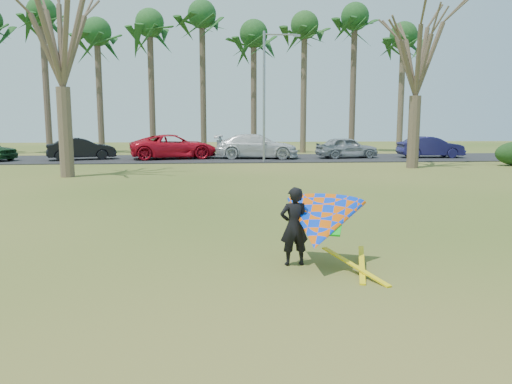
{
  "coord_description": "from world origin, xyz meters",
  "views": [
    {
      "loc": [
        -0.84,
        -9.14,
        2.75
      ],
      "look_at": [
        0.0,
        2.0,
        1.1
      ],
      "focal_mm": 35.0,
      "sensor_mm": 36.0,
      "label": 1
    }
  ],
  "objects": [
    {
      "name": "ground",
      "position": [
        0.0,
        0.0,
        0.0
      ],
      "size": [
        100.0,
        100.0,
        0.0
      ],
      "primitive_type": "plane",
      "color": "#274E11",
      "rests_on": "ground"
    },
    {
      "name": "parking_strip",
      "position": [
        0.0,
        25.0,
        0.03
      ],
      "size": [
        46.0,
        7.0,
        0.06
      ],
      "primitive_type": "cube",
      "color": "black",
      "rests_on": "ground"
    },
    {
      "name": "palm_2",
      "position": [
        -14.0,
        31.0,
        10.52
      ],
      "size": [
        4.84,
        4.84,
        12.24
      ],
      "color": "brown",
      "rests_on": "ground"
    },
    {
      "name": "palm_3",
      "position": [
        -10.0,
        31.0,
        9.17
      ],
      "size": [
        4.84,
        4.84,
        10.84
      ],
      "color": "#47372A",
      "rests_on": "ground"
    },
    {
      "name": "palm_4",
      "position": [
        -6.0,
        31.0,
        9.85
      ],
      "size": [
        4.84,
        4.84,
        11.54
      ],
      "color": "#4F3D2F",
      "rests_on": "ground"
    },
    {
      "name": "palm_5",
      "position": [
        -2.0,
        31.0,
        10.52
      ],
      "size": [
        4.84,
        4.84,
        12.24
      ],
      "color": "#453829",
      "rests_on": "ground"
    },
    {
      "name": "palm_6",
      "position": [
        2.0,
        31.0,
        9.17
      ],
      "size": [
        4.84,
        4.84,
        10.84
      ],
      "color": "#453729",
      "rests_on": "ground"
    },
    {
      "name": "palm_7",
      "position": [
        6.0,
        31.0,
        9.85
      ],
      "size": [
        4.84,
        4.84,
        11.54
      ],
      "color": "brown",
      "rests_on": "ground"
    },
    {
      "name": "palm_8",
      "position": [
        10.0,
        31.0,
        10.52
      ],
      "size": [
        4.84,
        4.84,
        12.24
      ],
      "color": "#4B3A2D",
      "rests_on": "ground"
    },
    {
      "name": "palm_9",
      "position": [
        14.0,
        31.0,
        9.17
      ],
      "size": [
        4.84,
        4.84,
        10.84
      ],
      "color": "brown",
      "rests_on": "ground"
    },
    {
      "name": "bare_tree_left",
      "position": [
        -8.0,
        15.0,
        6.92
      ],
      "size": [
        6.6,
        6.6,
        9.7
      ],
      "color": "brown",
      "rests_on": "ground"
    },
    {
      "name": "bare_tree_right",
      "position": [
        10.0,
        18.0,
        6.57
      ],
      "size": [
        6.27,
        6.27,
        9.21
      ],
      "color": "#4E3D2F",
      "rests_on": "ground"
    },
    {
      "name": "streetlight",
      "position": [
        2.16,
        22.0,
        4.46
      ],
      "size": [
        2.28,
        0.18,
        8.0
      ],
      "color": "gray",
      "rests_on": "ground"
    },
    {
      "name": "car_1",
      "position": [
        -9.84,
        24.45,
        0.77
      ],
      "size": [
        4.58,
        2.81,
        1.42
      ],
      "primitive_type": "imported",
      "rotation": [
        0.0,
        0.0,
        1.9
      ],
      "color": "black",
      "rests_on": "parking_strip"
    },
    {
      "name": "car_2",
      "position": [
        -3.83,
        24.87,
        0.87
      ],
      "size": [
        6.27,
        3.84,
        1.62
      ],
      "primitive_type": "imported",
      "rotation": [
        0.0,
        0.0,
        1.78
      ],
      "color": "red",
      "rests_on": "parking_strip"
    },
    {
      "name": "car_3",
      "position": [
        1.76,
        24.72,
        0.88
      ],
      "size": [
        5.88,
        2.99,
        1.63
      ],
      "primitive_type": "imported",
      "rotation": [
        0.0,
        0.0,
        1.44
      ],
      "color": "silver",
      "rests_on": "parking_strip"
    },
    {
      "name": "car_4",
      "position": [
        7.95,
        24.59,
        0.78
      ],
      "size": [
        4.41,
        2.29,
        1.43
      ],
      "primitive_type": "imported",
      "rotation": [
        0.0,
        0.0,
        1.72
      ],
      "color": "gray",
      "rests_on": "parking_strip"
    },
    {
      "name": "car_5",
      "position": [
        13.82,
        24.46,
        0.78
      ],
      "size": [
        4.42,
        1.61,
        1.45
      ],
      "primitive_type": "imported",
      "rotation": [
        0.0,
        0.0,
        1.55
      ],
      "color": "#1B184A",
      "rests_on": "parking_strip"
    },
    {
      "name": "kite_flyer",
      "position": [
        0.98,
        -0.29,
        0.84
      ],
      "size": [
        2.13,
        2.39,
        2.02
      ],
      "color": "black",
      "rests_on": "ground"
    }
  ]
}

